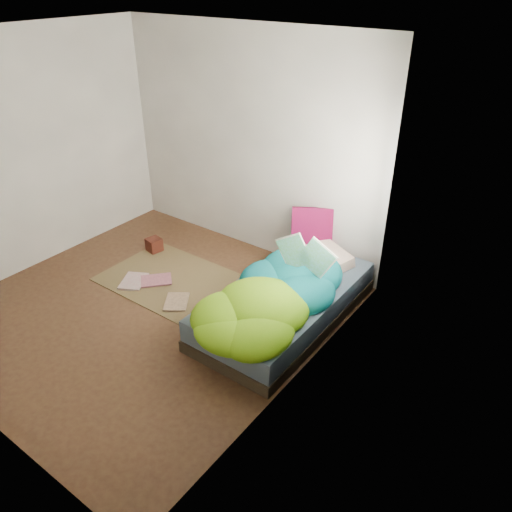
# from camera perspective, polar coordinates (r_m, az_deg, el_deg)

# --- Properties ---
(ground) EXTENTS (3.50, 3.50, 0.00)m
(ground) POSITION_cam_1_polar(r_m,az_deg,el_deg) (5.31, -12.28, -5.99)
(ground) COLOR #47291B
(ground) RESTS_ON ground
(room_walls) EXTENTS (3.54, 3.54, 2.62)m
(room_walls) POSITION_cam_1_polar(r_m,az_deg,el_deg) (4.56, -14.34, 10.74)
(room_walls) COLOR #B7B4AE
(room_walls) RESTS_ON ground
(bed) EXTENTS (1.00, 2.00, 0.34)m
(bed) POSITION_cam_1_polar(r_m,az_deg,el_deg) (4.98, 3.31, -5.51)
(bed) COLOR #31251B
(bed) RESTS_ON ground
(duvet) EXTENTS (0.96, 1.84, 0.34)m
(duvet) POSITION_cam_1_polar(r_m,az_deg,el_deg) (4.64, 1.94, -3.38)
(duvet) COLOR #065A68
(duvet) RESTS_ON bed
(rug) EXTENTS (1.60, 1.10, 0.01)m
(rug) POSITION_cam_1_polar(r_m,az_deg,el_deg) (5.70, -9.30, -2.82)
(rug) COLOR brown
(rug) RESTS_ON ground
(pillow_floral) EXTENTS (0.62, 0.53, 0.12)m
(pillow_floral) POSITION_cam_1_polar(r_m,az_deg,el_deg) (5.35, 8.17, -0.09)
(pillow_floral) COLOR white
(pillow_floral) RESTS_ON bed
(pillow_magenta) EXTENTS (0.46, 0.36, 0.45)m
(pillow_magenta) POSITION_cam_1_polar(r_m,az_deg,el_deg) (5.56, 6.40, 3.20)
(pillow_magenta) COLOR #46042C
(pillow_magenta) RESTS_ON bed
(open_book) EXTENTS (0.51, 0.15, 0.30)m
(open_book) POSITION_cam_1_polar(r_m,az_deg,el_deg) (4.64, 5.67, 1.17)
(open_book) COLOR #32832A
(open_book) RESTS_ON duvet
(wooden_box) EXTENTS (0.19, 0.19, 0.16)m
(wooden_box) POSITION_cam_1_polar(r_m,az_deg,el_deg) (6.29, -11.56, 1.28)
(wooden_box) COLOR #380F0C
(wooden_box) RESTS_ON rug
(floor_book_a) EXTENTS (0.38, 0.42, 0.03)m
(floor_book_a) POSITION_cam_1_polar(r_m,az_deg,el_deg) (5.79, -14.98, -2.72)
(floor_book_a) COLOR beige
(floor_book_a) RESTS_ON rug
(floor_book_b) EXTENTS (0.41, 0.42, 0.03)m
(floor_book_b) POSITION_cam_1_polar(r_m,az_deg,el_deg) (5.81, -11.36, -2.10)
(floor_book_b) COLOR #C5717F
(floor_book_b) RESTS_ON rug
(floor_book_c) EXTENTS (0.38, 0.40, 0.02)m
(floor_book_c) POSITION_cam_1_polar(r_m,az_deg,el_deg) (5.34, -10.32, -5.17)
(floor_book_c) COLOR tan
(floor_book_c) RESTS_ON rug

